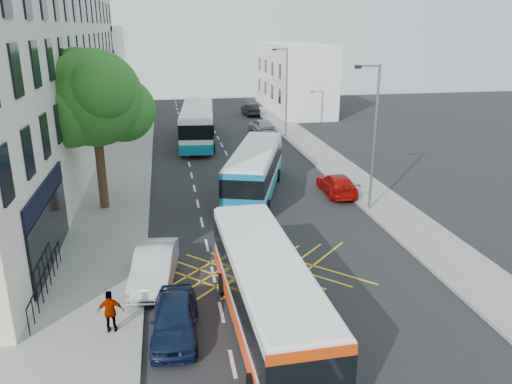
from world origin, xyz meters
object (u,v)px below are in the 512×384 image
parked_car_silver (154,266)px  distant_car_grey (199,119)px  parked_car_blue (175,319)px  lamp_far (286,88)px  lamp_near (373,131)px  pedestrian_far (111,312)px  bus_near (266,291)px  street_tree (94,99)px  red_hatchback (337,184)px  distant_car_silver (261,126)px  bus_far (198,124)px  bus_mid (255,170)px  distant_car_dark (250,109)px

parked_car_silver → distant_car_grey: distant_car_grey is taller
parked_car_blue → distant_car_grey: (3.59, 37.31, 0.10)m
lamp_far → parked_car_silver: (-11.80, -26.25, -3.89)m
lamp_near → pedestrian_far: (-13.20, -9.73, -3.71)m
bus_near → parked_car_blue: bearing=175.4°
street_tree → lamp_far: (14.71, 17.03, -1.68)m
red_hatchback → pedestrian_far: pedestrian_far is taller
distant_car_grey → pedestrian_far: 37.33m
pedestrian_far → distant_car_silver: bearing=-107.3°
bus_far → distant_car_grey: size_ratio=2.20×
parked_car_blue → bus_near: bearing=0.2°
distant_car_silver → lamp_far: bearing=117.7°
bus_far → parked_car_silver: 25.50m
bus_mid → parked_car_silver: bearing=-101.9°
lamp_far → distant_car_silver: size_ratio=1.89×
bus_near → pedestrian_far: bus_near is taller
pedestrian_far → lamp_near: bearing=-141.3°
lamp_far → parked_car_blue: bearing=-110.2°
distant_car_silver → pedestrian_far: 34.19m
distant_car_silver → distant_car_dark: size_ratio=1.03×
bus_mid → pedestrian_far: size_ratio=6.94×
distant_car_grey → distant_car_dark: 8.63m
street_tree → distant_car_silver: 24.08m
bus_far → pedestrian_far: (-5.00, -28.71, -0.82)m
red_hatchback → pedestrian_far: 18.04m
lamp_far → bus_far: bearing=-172.9°
parked_car_blue → pedestrian_far: bearing=172.5°
lamp_far → pedestrian_far: bearing=-113.9°
red_hatchback → distant_car_grey: distant_car_grey is taller
street_tree → distant_car_grey: size_ratio=1.63×
lamp_near → pedestrian_far: lamp_near is taller
parked_car_blue → red_hatchback: (10.40, 13.41, -0.02)m
street_tree → pedestrian_far: bearing=-83.2°
red_hatchback → distant_car_dark: 29.60m
red_hatchback → distant_car_dark: distant_car_dark is taller
parked_car_silver → red_hatchback: bearing=48.1°
lamp_near → bus_near: lamp_near is taller
parked_car_blue → parked_car_silver: (-0.70, 3.89, 0.08)m
distant_car_dark → distant_car_silver: bearing=82.6°
lamp_near → parked_car_blue: (-11.10, -10.14, -3.96)m
lamp_far → bus_mid: 17.08m
lamp_near → distant_car_dark: lamp_near is taller
street_tree → distant_car_grey: (7.20, 24.20, -5.54)m
street_tree → bus_mid: (8.98, 1.25, -4.77)m
parked_car_silver → distant_car_dark: parked_car_silver is taller
bus_far → distant_car_dark: 15.66m
bus_far → lamp_far: bearing=12.5°
parked_car_silver → red_hatchback: size_ratio=1.02×
bus_near → distant_car_dark: bus_near is taller
street_tree → red_hatchback: size_ratio=2.03×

